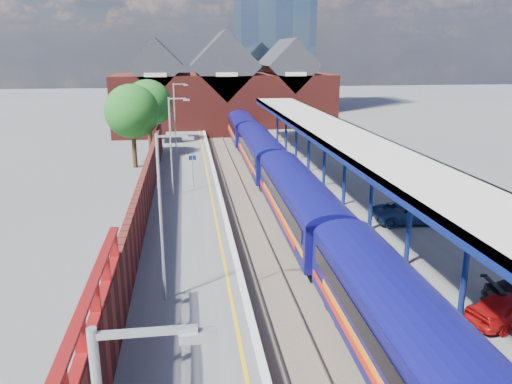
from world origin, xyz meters
TOP-DOWN VIEW (x-y plane):
  - ground at (0.00, 30.00)m, footprint 240.00×240.00m
  - ballast_bed at (0.00, 20.00)m, footprint 6.00×76.00m
  - rails at (0.00, 20.00)m, footprint 4.51×76.00m
  - left_platform at (-5.50, 20.00)m, footprint 5.00×76.00m
  - right_platform at (6.00, 20.00)m, footprint 6.00×76.00m
  - coping_left at (-3.15, 20.00)m, footprint 0.30×76.00m
  - coping_right at (3.15, 20.00)m, footprint 0.30×76.00m
  - yellow_line at (-3.75, 20.00)m, footprint 0.14×76.00m
  - train at (1.49, 24.36)m, footprint 3.03×65.94m
  - canopy at (5.48, 21.95)m, footprint 4.50×52.00m
  - lamp_post_b at (-6.36, 6.00)m, footprint 1.48×0.18m
  - lamp_post_c at (-6.36, 22.00)m, footprint 1.48×0.18m
  - lamp_post_d at (-6.36, 38.00)m, footprint 1.48×0.18m
  - platform_sign at (-5.00, 24.00)m, footprint 0.55×0.08m
  - brick_wall at (-8.10, 13.54)m, footprint 0.35×50.00m
  - station_building at (0.00, 58.00)m, footprint 30.00×12.12m
  - tree_near at (-10.35, 35.91)m, footprint 5.20×5.20m
  - tree_far at (-9.35, 43.91)m, footprint 5.20×5.20m
  - parked_car_red at (6.62, 2.28)m, footprint 3.83×2.27m
  - parked_car_blue at (7.94, 13.88)m, footprint 4.62×2.32m

SIDE VIEW (x-z plane):
  - ground at x=0.00m, z-range 0.00..0.00m
  - ballast_bed at x=0.00m, z-range 0.00..0.06m
  - rails at x=0.00m, z-range 0.05..0.19m
  - left_platform at x=-5.50m, z-range 0.00..1.00m
  - right_platform at x=6.00m, z-range 0.00..1.00m
  - yellow_line at x=-3.75m, z-range 1.00..1.01m
  - coping_left at x=-3.15m, z-range 1.00..1.05m
  - coping_right at x=3.15m, z-range 1.00..1.05m
  - parked_car_red at x=6.62m, z-range 1.00..2.22m
  - parked_car_blue at x=7.94m, z-range 1.00..2.26m
  - train at x=1.49m, z-range 0.40..3.85m
  - brick_wall at x=-8.10m, z-range 0.52..4.38m
  - platform_sign at x=-5.00m, z-range 1.44..3.94m
  - lamp_post_b at x=-6.36m, z-range 1.49..8.49m
  - lamp_post_c at x=-6.36m, z-range 1.49..8.49m
  - lamp_post_d at x=-6.36m, z-range 1.49..8.49m
  - canopy at x=5.48m, z-range 3.01..7.49m
  - tree_near at x=-10.35m, z-range 1.30..9.40m
  - tree_far at x=-9.35m, z-range 1.30..9.40m
  - station_building at x=0.00m, z-range -1.44..12.34m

